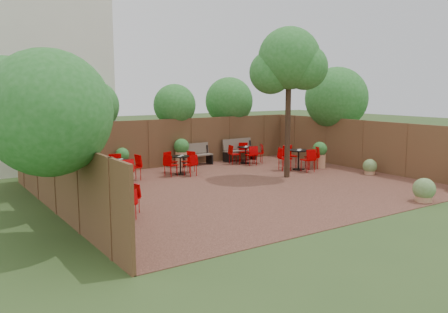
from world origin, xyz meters
TOP-DOWN VIEW (x-y plane):
  - ground at (0.00, 0.00)m, footprint 80.00×80.00m
  - courtyard_paving at (0.00, 0.00)m, footprint 12.00×10.00m
  - fence_back at (0.00, 5.00)m, footprint 12.00×0.08m
  - fence_left at (-6.00, 0.00)m, footprint 0.08×10.00m
  - fence_right at (6.00, 0.00)m, footprint 0.08×10.00m
  - neighbour_building at (-4.50, 8.00)m, footprint 5.00×4.00m
  - overhang_foliage at (-1.66, 2.22)m, footprint 15.97×10.71m
  - courtyard_tree at (2.35, 0.40)m, footprint 2.49×2.39m
  - park_bench_left at (0.93, 4.63)m, footprint 1.52×0.56m
  - park_bench_right at (3.23, 4.63)m, footprint 1.62×0.59m
  - bistro_tables at (-0.11, 2.12)m, footprint 10.25×6.43m
  - planters at (-0.29, 3.72)m, footprint 10.66×4.16m
  - low_shrubs at (4.53, -3.82)m, footprint 2.84×4.29m

SIDE VIEW (x-z plane):
  - ground at x=0.00m, z-range 0.00..0.00m
  - courtyard_paving at x=0.00m, z-range 0.00..0.02m
  - low_shrubs at x=4.53m, z-range -0.02..0.72m
  - bistro_tables at x=-0.11m, z-range 0.00..0.91m
  - park_bench_left at x=0.93m, z-range 0.03..0.96m
  - park_bench_right at x=3.23m, z-range 0.03..1.02m
  - planters at x=-0.29m, z-range 0.02..1.18m
  - fence_back at x=0.00m, z-range 0.00..2.00m
  - fence_left at x=-6.00m, z-range 0.00..2.00m
  - fence_right at x=6.00m, z-range 0.00..2.00m
  - overhang_foliage at x=-1.66m, z-range 1.34..4.14m
  - neighbour_building at x=-4.50m, z-range 0.00..8.00m
  - courtyard_tree at x=2.35m, z-range 1.43..6.85m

